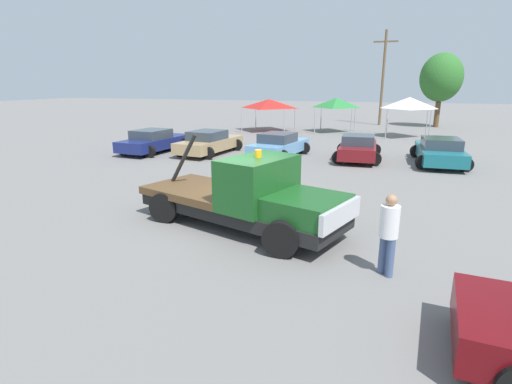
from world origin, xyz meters
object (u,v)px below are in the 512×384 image
traffic_cone (274,191)px  parked_car_maroon (358,148)px  parked_car_navy (154,141)px  parked_car_teal (440,151)px  parked_car_skyblue (279,145)px  tree_left (441,78)px  canopy_tent_green (336,103)px  tow_truck (250,198)px  utility_pole (383,76)px  canopy_tent_white (409,103)px  parked_car_tan (209,142)px  person_near_truck (389,229)px  canopy_tent_red (269,104)px

traffic_cone → parked_car_maroon: bearing=75.8°
parked_car_navy → parked_car_teal: bearing=-80.1°
parked_car_skyblue → tree_left: bearing=-16.4°
parked_car_navy → parked_car_skyblue: 7.42m
canopy_tent_green → traffic_cone: 20.62m
tow_truck → utility_pole: bearing=103.9°
parked_car_navy → canopy_tent_white: canopy_tent_white is taller
traffic_cone → parked_car_skyblue: bearing=104.5°
utility_pole → parked_car_tan: bearing=-113.0°
parked_car_navy → tow_truck: bearing=-132.2°
canopy_tent_white → tree_left: (2.75, 8.53, 1.87)m
person_near_truck → parked_car_maroon: size_ratio=0.41×
parked_car_tan → tree_left: 24.32m
traffic_cone → utility_pole: 28.38m
canopy_tent_green → utility_pole: utility_pole is taller
parked_car_maroon → canopy_tent_green: canopy_tent_green is taller
parked_car_teal → canopy_tent_green: size_ratio=1.67×
parked_car_tan → utility_pole: (8.61, 20.27, 3.95)m
canopy_tent_red → traffic_cone: bearing=-72.5°
parked_car_navy → utility_pole: utility_pole is taller
canopy_tent_green → canopy_tent_white: 5.73m
person_near_truck → canopy_tent_green: bearing=-126.5°
person_near_truck → utility_pole: 32.96m
canopy_tent_green → traffic_cone: (0.75, -20.50, -2.12)m
parked_car_skyblue → canopy_tent_red: canopy_tent_red is taller
tow_truck → canopy_tent_green: canopy_tent_green is taller
tree_left → parked_car_maroon: bearing=-105.8°
person_near_truck → parked_car_tan: bearing=-98.2°
person_near_truck → canopy_tent_red: 26.40m
canopy_tent_red → person_near_truck: bearing=-67.7°
canopy_tent_green → canopy_tent_white: size_ratio=0.98×
canopy_tent_green → parked_car_skyblue: bearing=-95.9°
canopy_tent_red → utility_pole: (8.66, 8.35, 2.33)m
traffic_cone → canopy_tent_white: bearing=75.9°
parked_car_skyblue → parked_car_navy: bearing=105.8°
parked_car_navy → canopy_tent_red: 12.99m
parked_car_maroon → person_near_truck: bearing=-175.1°
tree_left → traffic_cone: bearing=-105.3°
canopy_tent_red → traffic_cone: size_ratio=6.67×
traffic_cone → parked_car_navy: bearing=143.0°
canopy_tent_white → parked_car_tan: bearing=-134.0°
person_near_truck → tow_truck: bearing=-71.4°
person_near_truck → canopy_tent_white: bearing=-139.0°
person_near_truck → parked_car_skyblue: size_ratio=0.38×
parked_car_tan → parked_car_teal: (12.19, 0.90, 0.00)m
parked_car_skyblue → canopy_tent_white: (6.81, 11.01, 1.87)m
canopy_tent_white → traffic_cone: size_ratio=5.42×
parked_car_skyblue → tree_left: tree_left is taller
canopy_tent_white → utility_pole: bearing=104.1°
tow_truck → parked_car_tan: size_ratio=1.31×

